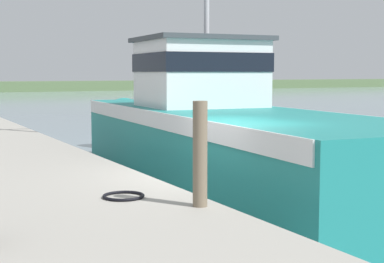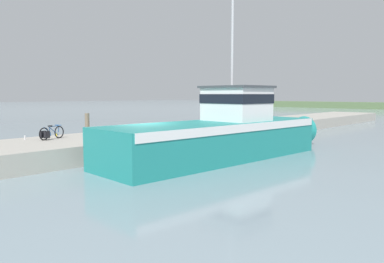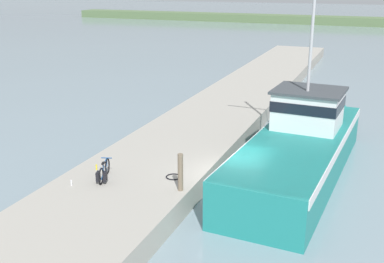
{
  "view_description": "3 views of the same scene",
  "coord_description": "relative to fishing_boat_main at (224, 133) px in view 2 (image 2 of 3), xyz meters",
  "views": [
    {
      "loc": [
        -5.32,
        -9.32,
        2.83
      ],
      "look_at": [
        -0.61,
        -0.22,
        1.8
      ],
      "focal_mm": 55.0,
      "sensor_mm": 36.0,
      "label": 1
    },
    {
      "loc": [
        13.97,
        -11.73,
        3.31
      ],
      "look_at": [
        0.44,
        3.01,
        1.33
      ],
      "focal_mm": 35.0,
      "sensor_mm": 36.0,
      "label": 2
    },
    {
      "loc": [
        5.08,
        -17.68,
        8.72
      ],
      "look_at": [
        -3.31,
        3.65,
        1.37
      ],
      "focal_mm": 45.0,
      "sensor_mm": 36.0,
      "label": 3
    }
  ],
  "objects": [
    {
      "name": "ground_plane",
      "position": [
        -2.1,
        -3.71,
        -1.33
      ],
      "size": [
        320.0,
        320.0,
        0.0
      ],
      "primitive_type": "plane",
      "color": "gray"
    },
    {
      "name": "water_bottle_by_bike",
      "position": [
        -7.7,
        -5.29,
        -0.26
      ],
      "size": [
        0.07,
        0.07,
        0.24
      ],
      "primitive_type": "cylinder",
      "color": "yellow",
      "rests_on": "dock_pier"
    },
    {
      "name": "mooring_post",
      "position": [
        -3.59,
        -5.88,
        0.36
      ],
      "size": [
        0.21,
        0.21,
        1.48
      ],
      "primitive_type": "cylinder",
      "color": "#756651",
      "rests_on": "dock_pier"
    },
    {
      "name": "hose_coil",
      "position": [
        -4.34,
        -4.83,
        -0.36
      ],
      "size": [
        0.63,
        0.63,
        0.05
      ],
      "primitive_type": "torus",
      "color": "black",
      "rests_on": "dock_pier"
    },
    {
      "name": "dock_pier",
      "position": [
        -5.99,
        -3.71,
        -0.86
      ],
      "size": [
        5.47,
        80.0,
        0.96
      ],
      "primitive_type": "cube",
      "color": "#A39E93",
      "rests_on": "ground_plane"
    },
    {
      "name": "fishing_boat_main",
      "position": [
        0.0,
        0.0,
        0.0
      ],
      "size": [
        4.58,
        15.24,
        10.76
      ],
      "rotation": [
        0.0,
        0.0,
        -0.07
      ],
      "color": "teal",
      "rests_on": "ground_plane"
    },
    {
      "name": "water_bottle_on_curb",
      "position": [
        -7.74,
        -7.03,
        -0.27
      ],
      "size": [
        0.07,
        0.07,
        0.22
      ],
      "primitive_type": "cylinder",
      "color": "silver",
      "rests_on": "dock_pier"
    },
    {
      "name": "bicycle_touring",
      "position": [
        -6.83,
        -6.13,
        -0.04
      ],
      "size": [
        0.75,
        1.66,
        0.74
      ],
      "rotation": [
        0.0,
        0.0,
        0.31
      ],
      "color": "black",
      "rests_on": "dock_pier"
    }
  ]
}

